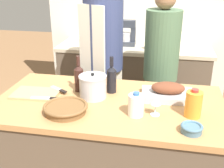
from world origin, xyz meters
TOP-DOWN VIEW (x-y plane):
  - kitchen_island at (0.00, 0.00)m, footprint 1.60×0.85m
  - back_counter at (0.00, 1.52)m, footprint 1.81×0.60m
  - back_wall at (0.00, 1.87)m, footprint 2.31×0.10m
  - roasting_pan at (0.40, 0.13)m, footprint 0.38×0.25m
  - wicker_basket at (-0.24, -0.21)m, footprint 0.29×0.29m
  - cutting_board at (-0.55, 0.01)m, footprint 0.34×0.23m
  - stock_pot at (-0.12, 0.05)m, footprint 0.20×0.20m
  - mixing_bowl at (0.54, -0.30)m, footprint 0.13×0.13m
  - juice_jug at (0.56, -0.10)m, footprint 0.10×0.10m
  - milk_jug at (0.21, -0.16)m, footprint 0.10×0.10m
  - wine_bottle_green at (-0.01, 0.16)m, footprint 0.07×0.07m
  - wine_bottle_dark at (-0.25, 0.14)m, footprint 0.07×0.07m
  - wine_glass_left at (0.33, -0.13)m, footprint 0.07×0.07m
  - knife_chef at (-0.42, -0.07)m, footprint 0.22×0.05m
  - knife_paring at (-0.40, 0.09)m, footprint 0.16×0.11m
  - stand_mixer at (-0.08, 1.53)m, footprint 0.18×0.14m
  - condiment_bottle_tall at (0.41, 1.51)m, footprint 0.05×0.05m
  - condiment_bottle_short at (0.17, 1.40)m, footprint 0.06×0.06m
  - person_cook_aproned at (-0.21, 0.78)m, footprint 0.39×0.41m
  - person_cook_guest at (0.33, 0.85)m, footprint 0.33×0.33m

SIDE VIEW (x-z plane):
  - back_counter at x=0.00m, z-range 0.00..0.91m
  - kitchen_island at x=0.00m, z-range 0.00..0.91m
  - person_cook_guest at x=0.33m, z-range 0.09..1.70m
  - cutting_board at x=-0.55m, z-range 0.90..0.92m
  - knife_chef at x=-0.42m, z-range 0.92..0.93m
  - knife_paring at x=-0.40m, z-range 0.92..0.93m
  - mixing_bowl at x=0.54m, z-range 0.91..0.96m
  - wicker_basket at x=-0.24m, z-range 0.91..0.96m
  - roasting_pan at x=0.40m, z-range 0.89..1.01m
  - condiment_bottle_tall at x=0.41m, z-range 0.90..1.03m
  - condiment_bottle_short at x=0.17m, z-range 0.90..1.04m
  - milk_jug at x=0.21m, z-range 0.90..1.06m
  - stock_pot at x=-0.12m, z-range 0.89..1.08m
  - juice_jug at x=0.56m, z-range 0.90..1.08m
  - person_cook_aproned at x=-0.21m, z-range 0.10..1.90m
  - wine_glass_left at x=0.33m, z-range 0.94..1.07m
  - wine_bottle_dark at x=-0.25m, z-range 0.88..1.15m
  - wine_bottle_green at x=-0.01m, z-range 0.88..1.15m
  - stand_mixer at x=-0.08m, z-range 0.88..1.18m
  - back_wall at x=0.00m, z-range 0.00..2.55m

